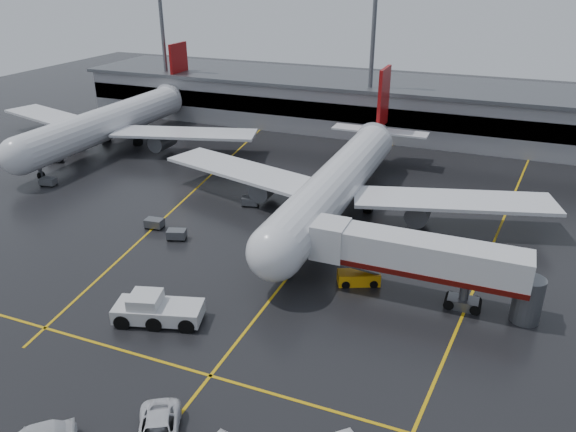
% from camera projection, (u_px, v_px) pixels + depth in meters
% --- Properties ---
extents(ground, '(220.00, 220.00, 0.00)m').
position_uv_depth(ground, '(312.00, 246.00, 58.81)').
color(ground, black).
rests_on(ground, ground).
extents(apron_line_centre, '(0.25, 90.00, 0.02)m').
position_uv_depth(apron_line_centre, '(312.00, 246.00, 58.81)').
color(apron_line_centre, gold).
rests_on(apron_line_centre, ground).
extents(apron_line_stop, '(60.00, 0.25, 0.02)m').
position_uv_depth(apron_line_stop, '(210.00, 376.00, 40.24)').
color(apron_line_stop, gold).
rests_on(apron_line_stop, ground).
extents(apron_line_left, '(9.99, 69.35, 0.02)m').
position_uv_depth(apron_line_left, '(197.00, 188.00, 74.07)').
color(apron_line_left, gold).
rests_on(apron_line_left, ground).
extents(apron_line_right, '(7.57, 69.64, 0.02)m').
position_uv_depth(apron_line_right, '(497.00, 235.00, 61.10)').
color(apron_line_right, gold).
rests_on(apron_line_right, ground).
extents(terminal, '(122.00, 19.00, 8.60)m').
position_uv_depth(terminal, '(405.00, 107.00, 97.46)').
color(terminal, gray).
rests_on(terminal, ground).
extents(light_mast_left, '(3.00, 1.20, 25.45)m').
position_uv_depth(light_mast_left, '(163.00, 39.00, 103.61)').
color(light_mast_left, '#595B60').
rests_on(light_mast_left, ground).
extents(light_mast_mid, '(3.00, 1.20, 25.45)m').
position_uv_depth(light_mast_mid, '(372.00, 51.00, 89.96)').
color(light_mast_mid, '#595B60').
rests_on(light_mast_mid, ground).
extents(main_airliner, '(48.80, 45.60, 14.10)m').
position_uv_depth(main_airliner, '(341.00, 179.00, 65.25)').
color(main_airliner, silver).
rests_on(main_airliner, ground).
extents(second_airliner, '(48.80, 45.60, 14.10)m').
position_uv_depth(second_airliner, '(114.00, 120.00, 89.71)').
color(second_airliner, silver).
rests_on(second_airliner, ground).
extents(jet_bridge, '(19.90, 3.40, 6.05)m').
position_uv_depth(jet_bridge, '(419.00, 259.00, 48.07)').
color(jet_bridge, silver).
rests_on(jet_bridge, ground).
extents(pushback_tractor, '(7.79, 4.89, 2.60)m').
position_uv_depth(pushback_tractor, '(156.00, 310.00, 46.08)').
color(pushback_tractor, silver).
rests_on(pushback_tractor, ground).
extents(belt_loader, '(4.22, 3.07, 2.47)m').
position_uv_depth(belt_loader, '(359.00, 278.00, 51.69)').
color(belt_loader, orange).
rests_on(belt_loader, ground).
extents(baggage_cart_a, '(2.31, 1.86, 1.12)m').
position_uv_depth(baggage_cart_a, '(177.00, 234.00, 59.99)').
color(baggage_cart_a, '#595B60').
rests_on(baggage_cart_a, ground).
extents(baggage_cart_b, '(2.14, 1.52, 1.12)m').
position_uv_depth(baggage_cart_b, '(154.00, 223.00, 62.56)').
color(baggage_cart_b, '#595B60').
rests_on(baggage_cart_b, ground).
extents(baggage_cart_c, '(2.25, 1.74, 1.12)m').
position_uv_depth(baggage_cart_c, '(250.00, 201.00, 68.34)').
color(baggage_cart_c, '#595B60').
rests_on(baggage_cart_c, ground).
extents(baggage_cart_d, '(2.28, 1.80, 1.12)m').
position_uv_depth(baggage_cart_d, '(55.00, 158.00, 83.59)').
color(baggage_cart_d, '#595B60').
rests_on(baggage_cart_d, ground).
extents(baggage_cart_e, '(2.18, 1.60, 1.12)m').
position_uv_depth(baggage_cart_e, '(48.00, 181.00, 74.59)').
color(baggage_cart_e, '#595B60').
rests_on(baggage_cart_e, ground).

